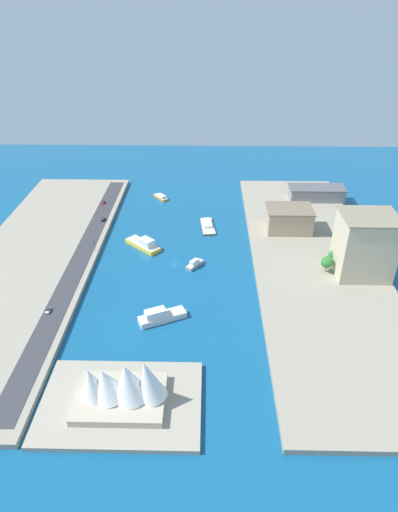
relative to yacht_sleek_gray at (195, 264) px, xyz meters
name	(u,v)px	position (x,y,z in m)	size (l,w,h in m)	color
ground_plane	(174,263)	(11.90, -3.60, -1.55)	(440.00, 440.00, 0.00)	#145684
quay_west	(315,262)	(-67.79, -3.60, -0.27)	(70.00, 240.00, 2.57)	#9E937F
quay_east	(35,259)	(91.59, -3.60, -0.27)	(70.00, 240.00, 2.57)	#9E937F
peninsula_point	(121,403)	(24.76, 96.81, -0.55)	(59.65, 40.66, 2.00)	#A89E89
road_strip	(81,258)	(64.92, -3.60, 1.09)	(10.65, 228.00, 0.15)	#38383D
yacht_sleek_gray	(195,264)	(0.00, 0.00, 0.00)	(10.32, 12.30, 4.32)	#999EA3
water_taxi_orange	(161,197)	(28.02, -93.06, -0.25)	(12.01, 13.73, 3.24)	orange
ferry_white_commuter	(161,316)	(14.41, 47.23, 0.80)	(24.04, 15.42, 6.53)	silver
ferry_yellow_fast	(144,244)	(31.28, -20.54, 0.69)	(23.30, 22.49, 6.70)	yellow
barge_flat_brown	(208,225)	(-6.86, -48.43, -0.56)	(10.74, 24.79, 2.67)	brown
office_block_beige	(365,245)	(-88.37, 8.26, 17.89)	(28.36, 25.43, 33.69)	#C6B793
apartment_midrise_tan	(289,219)	(-57.68, -40.81, 8.43)	(28.46, 21.28, 14.78)	tan
warehouse_low_gray	(316,193)	(-85.09, -89.00, 5.65)	(39.78, 16.59, 9.21)	gray
suv_black	(103,219)	(61.84, -50.60, 1.89)	(1.96, 4.72, 1.47)	black
pickup_red	(103,202)	(67.72, -78.10, 1.91)	(2.02, 5.01, 1.52)	black
van_white	(48,310)	(67.99, 45.52, 1.89)	(1.88, 4.41, 1.47)	black
traffic_light_waterfront	(94,244)	(58.75, -11.94, 5.35)	(0.36, 0.36, 6.50)	black
opera_landmark	(122,386)	(23.77, 96.81, 8.48)	(34.12, 23.97, 20.41)	#BCAD93
park_tree_cluster	(329,260)	(-72.44, 5.57, 7.23)	(10.77, 13.05, 9.41)	brown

